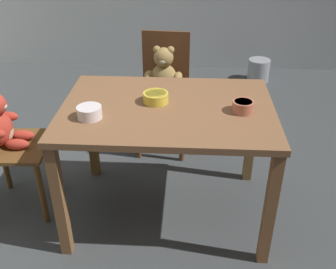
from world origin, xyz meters
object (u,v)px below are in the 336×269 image
(porridge_bowl_yellow_center, at_px, (156,97))
(porridge_bowl_white_near_left, at_px, (89,112))
(teddy_chair_near_left, at_px, (1,132))
(teddy_chair_far_center, at_px, (164,81))
(porridge_bowl_terracotta_near_right, at_px, (243,106))
(metal_pail, at_px, (259,70))
(dining_table, at_px, (167,122))

(porridge_bowl_yellow_center, relative_size, porridge_bowl_white_near_left, 1.09)
(teddy_chair_near_left, distance_m, teddy_chair_far_center, 1.19)
(teddy_chair_far_center, xyz_separation_m, porridge_bowl_terracotta_near_right, (0.47, -0.83, 0.22))
(porridge_bowl_yellow_center, height_order, porridge_bowl_white_near_left, porridge_bowl_white_near_left)
(porridge_bowl_white_near_left, relative_size, metal_pail, 0.54)
(porridge_bowl_white_near_left, height_order, metal_pail, porridge_bowl_white_near_left)
(porridge_bowl_white_near_left, distance_m, metal_pail, 2.69)
(porridge_bowl_white_near_left, bearing_deg, porridge_bowl_yellow_center, 31.90)
(teddy_chair_near_left, distance_m, porridge_bowl_yellow_center, 0.93)
(teddy_chair_far_center, relative_size, metal_pail, 3.74)
(dining_table, bearing_deg, teddy_chair_far_center, 95.39)
(dining_table, distance_m, teddy_chair_far_center, 0.80)
(dining_table, relative_size, porridge_bowl_yellow_center, 8.29)
(teddy_chair_far_center, bearing_deg, dining_table, 9.42)
(teddy_chair_far_center, height_order, porridge_bowl_white_near_left, teddy_chair_far_center)
(porridge_bowl_terracotta_near_right, xyz_separation_m, metal_pail, (0.46, 2.19, -0.65))
(teddy_chair_far_center, relative_size, porridge_bowl_yellow_center, 6.32)
(metal_pail, bearing_deg, dining_table, -111.70)
(dining_table, bearing_deg, teddy_chair_near_left, 179.30)
(teddy_chair_near_left, xyz_separation_m, teddy_chair_far_center, (0.89, 0.78, 0.00))
(teddy_chair_near_left, relative_size, teddy_chair_far_center, 1.07)
(dining_table, bearing_deg, porridge_bowl_white_near_left, -159.08)
(porridge_bowl_yellow_center, xyz_separation_m, metal_pail, (0.92, 2.10, -0.64))
(teddy_chair_near_left, xyz_separation_m, porridge_bowl_terracotta_near_right, (1.36, -0.05, 0.23))
(metal_pail, bearing_deg, teddy_chair_near_left, -130.44)
(dining_table, relative_size, porridge_bowl_terracotta_near_right, 10.18)
(teddy_chair_far_center, bearing_deg, porridge_bowl_yellow_center, 4.57)
(teddy_chair_near_left, distance_m, metal_pail, 2.84)
(teddy_chair_far_center, relative_size, porridge_bowl_terracotta_near_right, 7.76)
(dining_table, height_order, teddy_chair_near_left, teddy_chair_near_left)
(porridge_bowl_white_near_left, height_order, porridge_bowl_terracotta_near_right, porridge_bowl_white_near_left)
(teddy_chair_far_center, distance_m, porridge_bowl_terracotta_near_right, 0.98)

